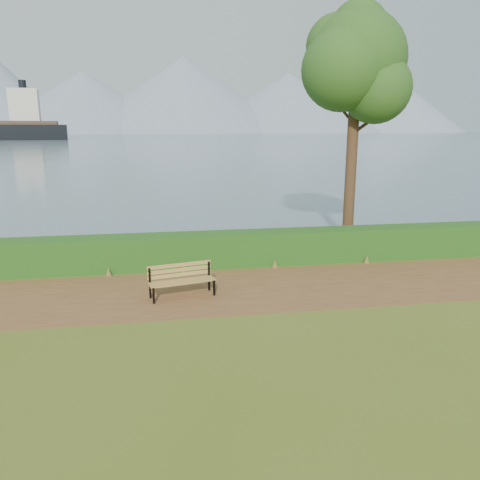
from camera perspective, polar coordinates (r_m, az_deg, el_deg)
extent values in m
plane|color=#55631C|center=(11.78, -0.99, -6.64)|extent=(140.00, 140.00, 0.00)
cube|color=brown|center=(12.06, -1.20, -6.13)|extent=(40.00, 3.40, 0.01)
cube|color=#164212|center=(14.09, -2.57, -1.12)|extent=(32.00, 0.85, 1.00)
cube|color=#435D6C|center=(270.97, -9.41, 12.49)|extent=(700.00, 510.00, 0.00)
cone|color=gray|center=(410.60, -18.39, 15.64)|extent=(160.00, 160.00, 48.00)
cone|color=gray|center=(417.37, -6.84, 17.13)|extent=(190.00, 190.00, 62.00)
cone|color=gray|center=(426.34, 5.90, 16.27)|extent=(170.00, 170.00, 50.00)
cone|color=gray|center=(467.40, 16.71, 16.03)|extent=(150.00, 150.00, 58.00)
cone|color=gray|center=(441.22, -10.99, 15.03)|extent=(120.00, 120.00, 35.00)
cone|color=gray|center=(461.83, 10.00, 15.30)|extent=(130.00, 130.00, 40.00)
cube|color=black|center=(11.28, -10.49, -6.72)|extent=(0.06, 0.06, 0.40)
cube|color=black|center=(11.58, -10.93, -5.22)|extent=(0.06, 0.06, 0.77)
cube|color=black|center=(11.40, -10.73, -5.57)|extent=(0.15, 0.47, 0.04)
cube|color=black|center=(11.64, -3.18, -5.85)|extent=(0.06, 0.06, 0.40)
cube|color=black|center=(11.94, -3.81, -4.43)|extent=(0.06, 0.06, 0.77)
cube|color=black|center=(11.76, -3.50, -4.75)|extent=(0.15, 0.47, 0.04)
cube|color=#AA8342|center=(11.40, -6.84, -5.29)|extent=(1.59, 0.43, 0.03)
cube|color=#AA8342|center=(11.50, -6.99, -5.12)|extent=(1.59, 0.43, 0.03)
cube|color=#AA8342|center=(11.60, -7.14, -4.95)|extent=(1.59, 0.43, 0.03)
cube|color=#AA8342|center=(11.71, -7.28, -4.78)|extent=(1.59, 0.43, 0.03)
cube|color=#AA8342|center=(11.72, -7.37, -4.21)|extent=(1.59, 0.39, 0.09)
cube|color=#AA8342|center=(11.69, -7.39, -3.62)|extent=(1.59, 0.39, 0.09)
cube|color=#AA8342|center=(11.65, -7.40, -3.03)|extent=(1.59, 0.39, 0.09)
cylinder|color=#332215|center=(16.85, 13.51, 10.95)|extent=(0.38, 0.38, 6.82)
sphere|color=#1E501A|center=(16.98, 14.06, 20.57)|extent=(3.22, 3.22, 3.22)
sphere|color=#1E501A|center=(17.71, 15.41, 18.33)|extent=(2.46, 2.46, 2.46)
sphere|color=#1E501A|center=(16.29, 12.40, 19.62)|extent=(2.65, 2.65, 2.65)
sphere|color=#1E501A|center=(16.60, 16.26, 17.32)|extent=(2.27, 2.27, 2.27)
sphere|color=#1E501A|center=(17.22, 11.77, 22.17)|extent=(2.08, 2.08, 2.08)
sphere|color=#1E501A|center=(17.26, 14.28, 23.63)|extent=(1.90, 1.90, 1.90)
cylinder|color=#332215|center=(17.01, 15.01, 13.45)|extent=(1.00, 0.11, 0.75)
cylinder|color=#332215|center=(16.79, 12.38, 15.21)|extent=(0.77, 0.36, 0.68)
cube|color=silver|center=(178.77, -24.78, 14.60)|extent=(10.30, 9.66, 11.14)
cylinder|color=black|center=(179.15, -25.00, 16.69)|extent=(2.43, 2.43, 3.54)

